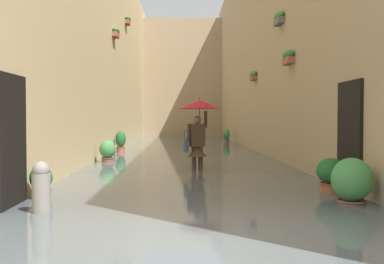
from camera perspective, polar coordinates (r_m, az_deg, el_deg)
ground_plane at (r=19.28m, az=-0.82°, el=-2.85°), size 71.64×71.64×0.00m
flood_water at (r=19.27m, az=-0.82°, el=-2.52°), size 6.39×34.66×0.22m
building_facade_left at (r=19.87m, az=10.09°, el=10.93°), size 2.04×32.66×9.45m
building_facade_right at (r=19.75m, az=-11.79°, el=10.54°), size 2.04×32.66×9.16m
building_facade_far at (r=34.56m, az=-1.18°, el=6.38°), size 9.19×1.80×8.67m
person_wading at (r=12.25m, az=0.78°, el=1.46°), size 1.10×1.10×2.07m
potted_plant_near_right at (r=14.24m, az=-10.24°, el=-2.51°), size 0.48×0.48×0.87m
potted_plant_far_left at (r=8.78m, az=16.56°, el=-5.41°), size 0.53×0.53×0.82m
potted_plant_near_left at (r=7.67m, az=18.86°, el=-6.02°), size 0.63×0.63×0.93m
potted_plant_mid_right at (r=8.16m, az=-17.88°, el=-6.36°), size 0.37×0.37×0.76m
potted_plant_far_right at (r=18.43m, az=-8.68°, el=-1.33°), size 0.41×0.41×1.04m
potted_plant_mid_left at (r=24.99m, az=4.20°, el=-0.63°), size 0.38×0.38×0.94m
mooring_bollard at (r=6.95m, az=-17.86°, el=-7.26°), size 0.26×0.26×0.94m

